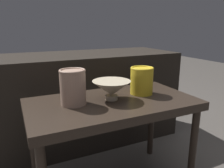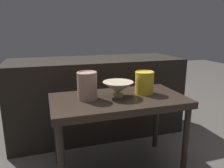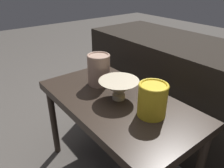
% 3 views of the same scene
% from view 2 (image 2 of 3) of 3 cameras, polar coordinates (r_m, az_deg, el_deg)
% --- Properties ---
extents(ground_plane, '(8.00, 8.00, 0.00)m').
position_cam_2_polar(ground_plane, '(1.51, 1.59, -21.16)').
color(ground_plane, '#4C4742').
extents(table, '(0.79, 0.43, 0.48)m').
position_cam_2_polar(table, '(1.31, 1.71, -5.80)').
color(table, '#2D231C').
rests_on(table, ground_plane).
extents(couch_backdrop, '(1.39, 0.50, 0.63)m').
position_cam_2_polar(couch_backdrop, '(1.86, -4.10, -3.14)').
color(couch_backdrop, black).
rests_on(couch_backdrop, ground_plane).
extents(bowl, '(0.18, 0.18, 0.09)m').
position_cam_2_polar(bowl, '(1.28, 1.58, -1.00)').
color(bowl, '#C1B293').
rests_on(bowl, table).
extents(vase_textured_left, '(0.12, 0.12, 0.16)m').
position_cam_2_polar(vase_textured_left, '(1.25, -6.49, -0.29)').
color(vase_textured_left, tan).
rests_on(vase_textured_left, table).
extents(vase_colorful_right, '(0.12, 0.12, 0.14)m').
position_cam_2_polar(vase_colorful_right, '(1.37, 8.46, 0.52)').
color(vase_colorful_right, gold).
rests_on(vase_colorful_right, table).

